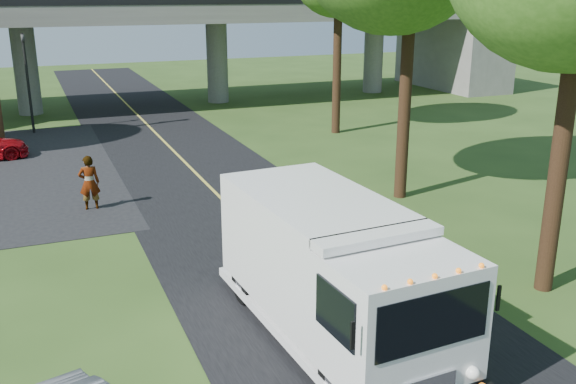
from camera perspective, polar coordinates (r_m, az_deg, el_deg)
ground at (r=14.04m, az=7.61°, el=-13.87°), size 120.00×120.00×0.00m
road at (r=22.43m, az=-5.08°, el=-1.49°), size 7.00×90.00×0.02m
lane_line at (r=22.42m, az=-5.08°, el=-1.44°), size 0.12×90.00×0.01m
overpass at (r=42.84m, az=-14.33°, el=13.30°), size 54.00×10.00×7.30m
traffic_signal at (r=36.54m, az=-22.19°, el=9.80°), size 0.18×0.22×5.20m
step_van at (r=13.76m, az=3.92°, el=-6.70°), size 3.05×7.34×3.02m
pedestrian at (r=23.07m, az=-17.25°, el=0.79°), size 0.72×0.50×1.92m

